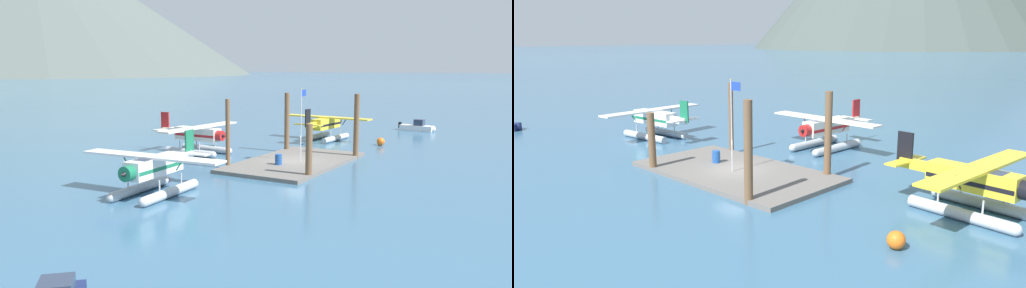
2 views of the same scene
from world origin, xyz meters
The scene contains 12 objects.
ground_plane centered at (0.00, 0.00, 0.00)m, with size 1200.00×1200.00×0.00m, color #38607F.
dock_platform centered at (0.00, 0.00, 0.15)m, with size 14.18×7.64×0.30m, color #66605B.
piling_near_left centered at (-4.68, -3.55, 2.07)m, with size 0.51×0.51×4.14m, color brown.
piling_near_right centered at (5.18, -3.61, 2.96)m, with size 0.49×0.49×5.92m, color brown.
piling_far_left centered at (-4.66, 3.80, 2.88)m, with size 0.37×0.37×5.75m, color brown.
piling_far_right centered at (5.24, 3.54, 2.91)m, with size 0.48×0.48×5.82m, color brown.
flagpole centered at (0.35, -0.45, 4.18)m, with size 0.95×0.10×6.27m.
fuel_drum centered at (-2.38, 0.30, 0.74)m, with size 0.62×0.62×0.88m.
mooring_buoy centered at (14.12, -3.11, 0.42)m, with size 0.84×0.84×0.84m, color orange.
seaplane_yellow_stbd_fwd centered at (14.80, 3.51, 1.58)m, with size 7.97×10.48×3.84m.
seaplane_white_port_fwd centered at (-14.47, 2.95, 1.58)m, with size 7.97×10.48×3.84m.
seaplane_cream_bow_centre centered at (-0.10, 10.39, 1.58)m, with size 10.43×7.98×3.84m.
Camera 2 is at (23.66, -21.04, 9.10)m, focal length 33.27 mm.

